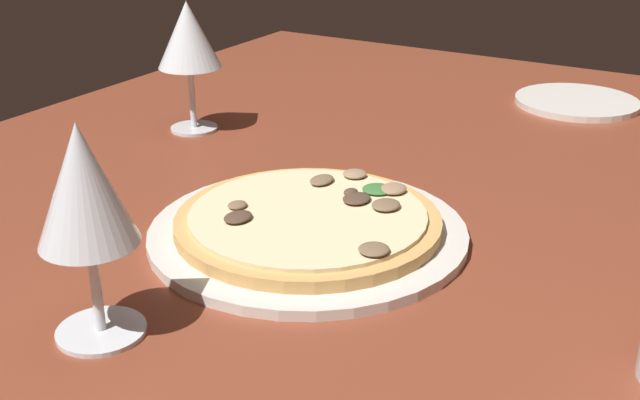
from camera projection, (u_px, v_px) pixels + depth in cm
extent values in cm
cube|color=brown|center=(332.00, 237.00, 81.82)|extent=(150.00, 110.00, 4.00)
cylinder|color=silver|center=(307.00, 232.00, 77.14)|extent=(30.50, 30.50, 1.00)
cylinder|color=tan|center=(307.00, 222.00, 76.71)|extent=(25.45, 25.45, 1.20)
cylinder|color=beige|center=(307.00, 214.00, 76.39)|extent=(22.68, 22.68, 0.40)
ellipsoid|color=brown|center=(385.00, 205.00, 76.95)|extent=(3.04, 2.69, 0.67)
ellipsoid|color=#4C3828|center=(358.00, 197.00, 78.83)|extent=(3.14, 2.61, 0.60)
ellipsoid|color=#387033|center=(377.00, 189.00, 80.89)|extent=(3.07, 3.01, 0.51)
ellipsoid|color=#937556|center=(393.00, 189.00, 80.76)|extent=(2.93, 2.62, 0.70)
ellipsoid|color=#4C3828|center=(238.00, 217.00, 74.63)|extent=(3.05, 2.39, 0.60)
ellipsoid|color=#937556|center=(355.00, 174.00, 84.54)|extent=(2.56, 2.49, 0.65)
ellipsoid|color=brown|center=(374.00, 249.00, 68.57)|extent=(2.77, 2.69, 0.61)
ellipsoid|color=#4C3828|center=(351.00, 192.00, 79.90)|extent=(1.69, 1.33, 0.70)
ellipsoid|color=brown|center=(322.00, 180.00, 83.01)|extent=(3.13, 2.20, 0.61)
ellipsoid|color=brown|center=(237.00, 205.00, 77.26)|extent=(2.00, 1.76, 0.53)
cylinder|color=silver|center=(101.00, 331.00, 61.83)|extent=(6.90, 6.90, 0.40)
cylinder|color=silver|center=(96.00, 287.00, 60.28)|extent=(0.80, 0.80, 7.38)
cone|color=silver|center=(83.00, 184.00, 56.97)|extent=(7.41, 7.41, 9.24)
cone|color=maroon|center=(88.00, 221.00, 58.12)|extent=(2.49, 2.49, 3.45)
cylinder|color=silver|center=(194.00, 128.00, 107.01)|extent=(6.21, 6.21, 0.40)
cylinder|color=silver|center=(192.00, 97.00, 105.32)|extent=(0.80, 0.80, 8.09)
cone|color=silver|center=(188.00, 34.00, 102.02)|extent=(8.15, 8.15, 8.44)
cylinder|color=silver|center=(577.00, 102.00, 117.40)|extent=(17.72, 17.72, 0.90)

